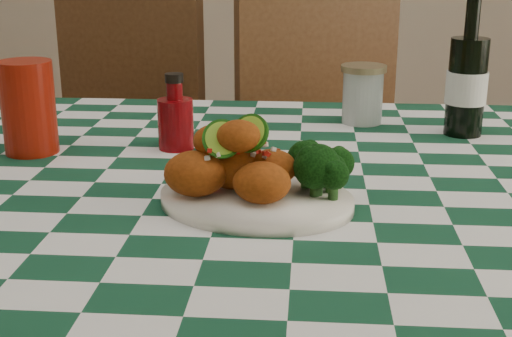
# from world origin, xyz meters

# --- Properties ---
(plate) EXTENTS (0.32, 0.27, 0.02)m
(plate) POSITION_xyz_m (0.05, -0.15, 0.80)
(plate) COLOR white
(plate) RESTS_ON dining_table
(fried_chicken_pile) EXTENTS (0.16, 0.12, 0.10)m
(fried_chicken_pile) POSITION_xyz_m (0.03, -0.15, 0.86)
(fried_chicken_pile) COLOR #943C0E
(fried_chicken_pile) RESTS_ON plate
(broccoli_side) EXTENTS (0.09, 0.09, 0.07)m
(broccoli_side) POSITION_xyz_m (0.14, -0.14, 0.84)
(broccoli_side) COLOR black
(broccoli_side) RESTS_ON plate
(red_tumbler) EXTENTS (0.10, 0.10, 0.16)m
(red_tumbler) POSITION_xyz_m (-0.36, 0.08, 0.87)
(red_tumbler) COLOR maroon
(red_tumbler) RESTS_ON dining_table
(ketchup_bottle) EXTENTS (0.08, 0.08, 0.13)m
(ketchup_bottle) POSITION_xyz_m (-0.11, 0.13, 0.85)
(ketchup_bottle) COLOR #660508
(ketchup_bottle) RESTS_ON dining_table
(mason_jar) EXTENTS (0.11, 0.11, 0.12)m
(mason_jar) POSITION_xyz_m (0.22, 0.34, 0.84)
(mason_jar) COLOR #B2BCBA
(mason_jar) RESTS_ON dining_table
(beer_bottle) EXTENTS (0.08, 0.08, 0.25)m
(beer_bottle) POSITION_xyz_m (0.41, 0.26, 0.91)
(beer_bottle) COLOR black
(beer_bottle) RESTS_ON dining_table
(wooden_chair_left) EXTENTS (0.57, 0.59, 0.99)m
(wooden_chair_left) POSITION_xyz_m (-0.46, 0.71, 0.49)
(wooden_chair_left) COLOR #472814
(wooden_chair_left) RESTS_ON ground
(wooden_chair_right) EXTENTS (0.62, 0.64, 1.02)m
(wooden_chair_right) POSITION_xyz_m (0.22, 0.68, 0.51)
(wooden_chair_right) COLOR #472814
(wooden_chair_right) RESTS_ON ground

